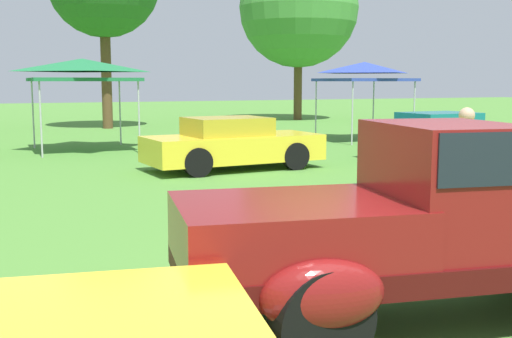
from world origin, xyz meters
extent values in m
plane|color=#4C8433|center=(0.00, 0.00, 0.00)|extent=(120.00, 120.00, 0.00)
cube|color=#400B0B|center=(0.14, 0.18, 0.56)|extent=(4.49, 2.17, 0.20)
cube|color=maroon|center=(0.26, 0.16, 1.18)|extent=(1.25, 1.53, 1.04)
cube|color=black|center=(0.26, 0.16, 1.48)|extent=(1.17, 1.55, 0.40)
cube|color=maroon|center=(-1.06, 0.39, 0.86)|extent=(2.09, 1.71, 0.48)
ellipsoid|color=maroon|center=(-0.93, 1.10, 0.56)|extent=(0.97, 0.52, 0.52)
ellipsoid|color=maroon|center=(-1.18, -0.32, 0.56)|extent=(0.97, 0.52, 0.52)
cylinder|color=black|center=(-0.93, 1.10, 0.38)|extent=(0.76, 0.24, 0.76)
cylinder|color=black|center=(-1.18, -0.32, 0.38)|extent=(0.76, 0.24, 0.76)
cube|color=yellow|center=(-2.82, -0.86, 0.77)|extent=(1.87, 1.71, 0.20)
cube|color=yellow|center=(2.08, 9.72, 0.50)|extent=(4.21, 1.98, 0.60)
cube|color=gold|center=(1.91, 9.70, 1.00)|extent=(1.90, 1.58, 0.44)
cylinder|color=black|center=(3.36, 9.04, 0.32)|extent=(0.64, 0.22, 0.64)
cylinder|color=black|center=(0.91, 8.85, 0.32)|extent=(0.64, 0.22, 0.64)
cube|color=teal|center=(8.15, 9.64, 0.50)|extent=(4.33, 1.89, 0.60)
cube|color=#146A6E|center=(7.98, 9.63, 1.00)|extent=(1.94, 1.54, 0.44)
cylinder|color=black|center=(9.46, 8.93, 0.32)|extent=(0.64, 0.22, 0.64)
cylinder|color=black|center=(6.91, 8.81, 0.32)|extent=(0.64, 0.22, 0.64)
cylinder|color=#7F7056|center=(2.96, 2.83, 0.43)|extent=(0.16, 0.16, 0.86)
cylinder|color=#7F7056|center=(2.76, 2.86, 0.43)|extent=(0.16, 0.16, 0.86)
cube|color=gold|center=(2.86, 2.85, 1.16)|extent=(0.43, 0.30, 0.60)
sphere|color=tan|center=(2.86, 2.85, 1.58)|extent=(0.22, 0.22, 0.22)
cylinder|color=#B7B7BC|center=(0.82, 16.55, 1.02)|extent=(0.05, 0.05, 2.05)
cylinder|color=#B7B7BC|center=(0.82, 13.88, 1.02)|extent=(0.05, 0.05, 2.05)
cylinder|color=#B7B7BC|center=(-1.85, 16.55, 1.02)|extent=(0.05, 0.05, 2.05)
cylinder|color=#B7B7BC|center=(-1.85, 13.88, 1.02)|extent=(0.05, 0.05, 2.05)
cube|color=#1E703D|center=(-0.51, 15.21, 2.10)|extent=(2.96, 2.96, 0.10)
pyramid|color=#1E703D|center=(-0.51, 15.21, 2.52)|extent=(2.90, 2.90, 0.38)
cylinder|color=#B7B7BC|center=(10.10, 15.92, 1.02)|extent=(0.05, 0.05, 2.05)
cylinder|color=#B7B7BC|center=(10.10, 13.49, 1.02)|extent=(0.05, 0.05, 2.05)
cylinder|color=#B7B7BC|center=(7.67, 15.92, 1.02)|extent=(0.05, 0.05, 2.05)
cylinder|color=#B7B7BC|center=(7.67, 13.49, 1.02)|extent=(0.05, 0.05, 2.05)
cube|color=#2D429E|center=(8.88, 14.70, 2.10)|extent=(2.70, 2.70, 0.10)
pyramid|color=#2D429E|center=(8.88, 14.70, 2.52)|extent=(2.64, 2.64, 0.38)
cylinder|color=brown|center=(1.78, 24.08, 2.50)|extent=(0.44, 0.44, 4.99)
cylinder|color=brown|center=(12.32, 26.41, 2.09)|extent=(0.44, 0.44, 4.18)
sphere|color=#428938|center=(12.32, 26.41, 5.90)|extent=(6.28, 6.28, 6.28)
camera|label=1|loc=(-3.31, -4.05, 2.04)|focal=44.52mm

